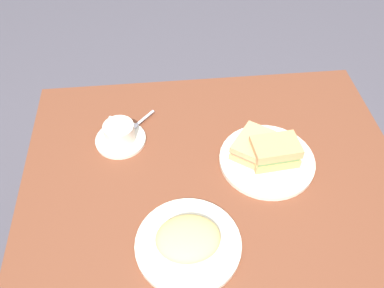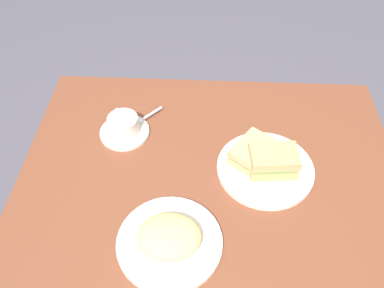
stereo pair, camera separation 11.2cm
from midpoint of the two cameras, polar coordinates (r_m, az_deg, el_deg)
name	(u,v)px [view 1 (the left image)]	position (r m, az deg, el deg)	size (l,w,h in m)	color
ground_plane	(207,283)	(1.72, 0.13, -19.16)	(6.00, 6.00, 0.00)	#4F4A54
dining_table	(212,193)	(1.17, 0.18, -7.12)	(1.03, 0.79, 0.73)	brown
sandwich_plate	(267,160)	(1.12, 7.75, -2.46)	(0.26, 0.26, 0.01)	silver
sandwich_front	(275,152)	(1.09, 8.78, -1.26)	(0.13, 0.09, 0.06)	tan
sandwich_back	(252,145)	(1.11, 5.70, -0.30)	(0.14, 0.15, 0.05)	tan
coffee_saucer	(121,140)	(1.19, -12.71, 0.46)	(0.14, 0.14, 0.01)	silver
coffee_cup	(119,131)	(1.17, -13.01, 1.59)	(0.09, 0.11, 0.05)	silver
spoon	(139,123)	(1.22, -10.13, 2.86)	(0.08, 0.08, 0.01)	silver
side_plate	(188,244)	(0.97, -3.95, -14.17)	(0.25, 0.25, 0.01)	beige
side_food_pile	(188,238)	(0.94, -4.04, -13.34)	(0.15, 0.12, 0.04)	#D6BC70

